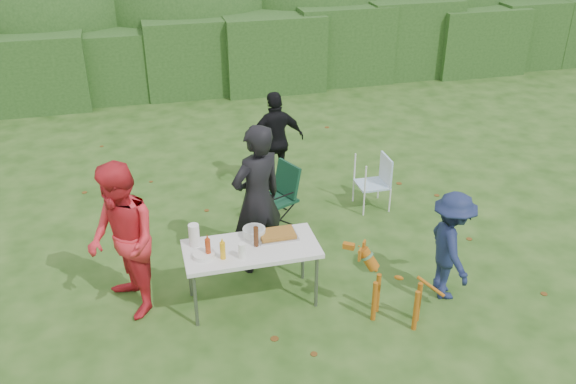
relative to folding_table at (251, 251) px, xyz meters
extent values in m
plane|color=#1E4211|center=(0.34, -0.19, -0.69)|extent=(80.00, 80.00, 0.00)
cube|color=#23471C|center=(0.34, 7.81, 0.16)|extent=(22.00, 1.40, 1.70)
ellipsoid|color=#3D6628|center=(0.34, 9.41, 0.91)|extent=(20.00, 2.60, 3.20)
cube|color=silver|center=(0.00, 0.00, 0.03)|extent=(1.50, 0.70, 0.05)
cylinder|color=slate|center=(-0.68, -0.28, -0.34)|extent=(0.04, 0.04, 0.69)
cylinder|color=slate|center=(0.68, -0.28, -0.34)|extent=(0.04, 0.04, 0.69)
cylinder|color=slate|center=(-0.68, 0.28, -0.34)|extent=(0.04, 0.04, 0.69)
cylinder|color=slate|center=(0.68, 0.28, -0.34)|extent=(0.04, 0.04, 0.69)
imported|color=black|center=(0.22, 0.68, 0.27)|extent=(0.82, 0.70, 1.91)
imported|color=red|center=(-1.37, 0.20, 0.22)|extent=(0.94, 1.05, 1.81)
imported|color=black|center=(0.95, 2.76, 0.09)|extent=(0.96, 0.52, 1.56)
imported|color=#182246|center=(2.22, -0.44, -0.02)|extent=(0.59, 0.91, 1.33)
cube|color=#B7B7BA|center=(0.33, 0.14, 0.06)|extent=(0.45, 0.30, 0.02)
cube|color=#9A6625|center=(0.33, 0.14, 0.09)|extent=(0.40, 0.26, 0.04)
cylinder|color=#EBA814|center=(-0.34, -0.15, 0.15)|extent=(0.06, 0.06, 0.20)
cylinder|color=#AA3612|center=(-0.48, -0.07, 0.16)|extent=(0.06, 0.06, 0.22)
cylinder|color=#47230F|center=(0.06, 0.01, 0.17)|extent=(0.06, 0.06, 0.24)
cylinder|color=white|center=(-0.60, 0.20, 0.18)|extent=(0.12, 0.12, 0.26)
cylinder|color=white|center=(-0.14, -0.19, 0.14)|extent=(0.08, 0.08, 0.18)
cylinder|color=silver|center=(0.08, 0.22, 0.10)|extent=(0.26, 0.26, 0.10)
cylinder|color=white|center=(-0.53, -0.07, 0.08)|extent=(0.24, 0.24, 0.05)
camera|label=1|loc=(-1.03, -5.61, 3.75)|focal=38.00mm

